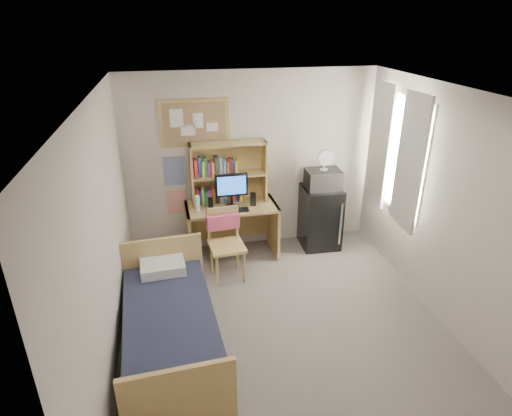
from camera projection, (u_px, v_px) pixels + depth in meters
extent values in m
cube|color=gray|center=(287.00, 330.00, 4.84)|extent=(3.60, 4.20, 0.02)
cube|color=silver|center=(296.00, 96.00, 3.77)|extent=(3.60, 4.20, 0.02)
cube|color=beige|center=(251.00, 162.00, 6.18)|extent=(3.60, 0.04, 2.60)
cube|color=beige|center=(391.00, 391.00, 2.43)|extent=(3.60, 0.04, 2.60)
cube|color=beige|center=(104.00, 245.00, 3.98)|extent=(0.04, 4.20, 2.60)
cube|color=beige|center=(451.00, 212.00, 4.63)|extent=(0.04, 4.20, 2.60)
cube|color=white|center=(396.00, 153.00, 5.57)|extent=(0.10, 1.40, 1.70)
cube|color=silver|center=(410.00, 163.00, 5.21)|extent=(0.04, 0.55, 1.70)
cube|color=silver|center=(380.00, 145.00, 5.92)|extent=(0.04, 0.55, 1.70)
cube|color=#A27F55|center=(194.00, 123.00, 5.76)|extent=(0.94, 0.03, 0.64)
cube|color=navy|center=(174.00, 171.00, 5.99)|extent=(0.30, 0.01, 0.42)
cube|color=red|center=(177.00, 202.00, 6.18)|extent=(0.28, 0.01, 0.36)
cube|color=tan|center=(232.00, 231.00, 6.18)|extent=(1.29, 0.66, 0.80)
cube|color=tan|center=(227.00, 246.00, 5.60)|extent=(0.53, 0.53, 0.97)
cube|color=black|center=(320.00, 217.00, 6.44)|extent=(0.57, 0.57, 0.94)
cube|color=#1C1F33|center=(170.00, 331.00, 4.44)|extent=(1.05, 1.93, 0.51)
cube|color=tan|center=(229.00, 173.00, 5.97)|extent=(1.07, 0.29, 0.87)
cube|color=black|center=(232.00, 191.00, 5.86)|extent=(0.45, 0.04, 0.48)
cube|color=black|center=(234.00, 211.00, 5.83)|extent=(0.41, 0.14, 0.02)
cube|color=black|center=(210.00, 204.00, 5.87)|extent=(0.07, 0.07, 0.16)
cube|color=black|center=(253.00, 199.00, 5.98)|extent=(0.08, 0.08, 0.18)
cylinder|color=white|center=(197.00, 204.00, 5.78)|extent=(0.07, 0.07, 0.23)
cube|color=#E0557C|center=(223.00, 221.00, 5.67)|extent=(0.45, 0.17, 0.21)
cube|color=#B3B3B8|center=(323.00, 179.00, 6.17)|extent=(0.50, 0.39, 0.28)
cylinder|color=white|center=(324.00, 161.00, 6.05)|extent=(0.23, 0.23, 0.28)
cube|color=white|center=(163.00, 267.00, 4.97)|extent=(0.52, 0.38, 0.12)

